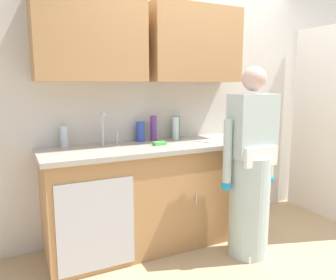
# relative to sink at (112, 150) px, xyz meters

# --- Properties ---
(ground_plane) EXTENTS (9.00, 9.00, 0.00)m
(ground_plane) POSITION_rel_sink_xyz_m (0.92, -0.71, -0.93)
(ground_plane) COLOR tan
(kitchen_wall_with_uppers) EXTENTS (4.80, 0.44, 2.70)m
(kitchen_wall_with_uppers) POSITION_rel_sink_xyz_m (0.78, 0.29, 0.55)
(kitchen_wall_with_uppers) COLOR beige
(kitchen_wall_with_uppers) RESTS_ON ground
(closet_door_panel) EXTENTS (0.04, 1.10, 2.10)m
(closet_door_panel) POSITION_rel_sink_xyz_m (2.37, -0.31, 0.12)
(closet_door_panel) COLOR silver
(closet_door_panel) RESTS_ON ground
(counter_cabinet) EXTENTS (1.90, 0.62, 0.90)m
(counter_cabinet) POSITION_rel_sink_xyz_m (0.37, -0.01, -0.48)
(counter_cabinet) COLOR #B27F4C
(counter_cabinet) RESTS_ON ground
(countertop) EXTENTS (1.96, 0.66, 0.04)m
(countertop) POSITION_rel_sink_xyz_m (0.37, -0.01, -0.01)
(countertop) COLOR #A8A093
(countertop) RESTS_ON counter_cabinet
(sink) EXTENTS (0.50, 0.36, 0.35)m
(sink) POSITION_rel_sink_xyz_m (0.00, 0.00, 0.00)
(sink) COLOR #B7BABF
(sink) RESTS_ON counter_cabinet
(person_at_sink) EXTENTS (0.55, 0.34, 1.62)m
(person_at_sink) POSITION_rel_sink_xyz_m (1.03, -0.57, -0.23)
(person_at_sink) COLOR white
(person_at_sink) RESTS_ON ground
(bottle_water_short) EXTENTS (0.08, 0.08, 0.19)m
(bottle_water_short) POSITION_rel_sink_xyz_m (0.35, 0.22, 0.11)
(bottle_water_short) COLOR #334CB2
(bottle_water_short) RESTS_ON countertop
(bottle_soap) EXTENTS (0.06, 0.06, 0.22)m
(bottle_soap) POSITION_rel_sink_xyz_m (0.74, 0.23, 0.12)
(bottle_soap) COLOR #2D8C4C
(bottle_soap) RESTS_ON countertop
(bottle_cleaner_spray) EXTENTS (0.07, 0.07, 0.19)m
(bottle_cleaner_spray) POSITION_rel_sink_xyz_m (-0.36, 0.22, 0.11)
(bottle_cleaner_spray) COLOR silver
(bottle_cleaner_spray) RESTS_ON countertop
(bottle_water_tall) EXTENTS (0.06, 0.06, 0.22)m
(bottle_water_tall) POSITION_rel_sink_xyz_m (0.69, 0.15, 0.13)
(bottle_water_tall) COLOR silver
(bottle_water_tall) RESTS_ON countertop
(bottle_dish_liquid) EXTENTS (0.06, 0.06, 0.24)m
(bottle_dish_liquid) POSITION_rel_sink_xyz_m (0.48, 0.20, 0.13)
(bottle_dish_liquid) COLOR #66388C
(bottle_dish_liquid) RESTS_ON countertop
(cup_by_sink) EXTENTS (0.08, 0.08, 0.09)m
(cup_by_sink) POSITION_rel_sink_xyz_m (1.22, -0.03, 0.06)
(cup_by_sink) COLOR white
(cup_by_sink) RESTS_ON countertop
(knife_on_counter) EXTENTS (0.13, 0.22, 0.01)m
(knife_on_counter) POSITION_rel_sink_xyz_m (0.85, -0.07, 0.02)
(knife_on_counter) COLOR silver
(knife_on_counter) RESTS_ON countertop
(sponge) EXTENTS (0.11, 0.07, 0.03)m
(sponge) POSITION_rel_sink_xyz_m (0.42, -0.05, 0.03)
(sponge) COLOR #4CBF4C
(sponge) RESTS_ON countertop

